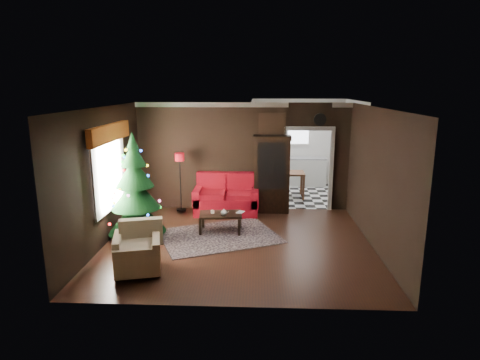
{
  "coord_description": "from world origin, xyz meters",
  "views": [
    {
      "loc": [
        0.4,
        -7.95,
        3.21
      ],
      "look_at": [
        0.0,
        0.9,
        1.15
      ],
      "focal_mm": 30.41,
      "sensor_mm": 36.0,
      "label": 1
    }
  ],
  "objects_px": {
    "christmas_tree": "(135,190)",
    "armchair": "(137,247)",
    "floor_lamp": "(180,182)",
    "curio_cabinet": "(271,176)",
    "loveseat": "(226,194)",
    "teapot": "(224,213)",
    "kitchen_table": "(292,185)",
    "wall_clock": "(320,119)",
    "coffee_table": "(221,222)"
  },
  "relations": [
    {
      "from": "kitchen_table",
      "to": "christmas_tree",
      "type": "bearing_deg",
      "value": -136.13
    },
    {
      "from": "curio_cabinet",
      "to": "wall_clock",
      "type": "relative_size",
      "value": 5.94
    },
    {
      "from": "curio_cabinet",
      "to": "kitchen_table",
      "type": "distance_m",
      "value": 1.67
    },
    {
      "from": "floor_lamp",
      "to": "coffee_table",
      "type": "xyz_separation_m",
      "value": [
        1.14,
        -1.3,
        -0.61
      ]
    },
    {
      "from": "loveseat",
      "to": "christmas_tree",
      "type": "bearing_deg",
      "value": -134.83
    },
    {
      "from": "floor_lamp",
      "to": "coffee_table",
      "type": "distance_m",
      "value": 1.83
    },
    {
      "from": "curio_cabinet",
      "to": "kitchen_table",
      "type": "relative_size",
      "value": 2.53
    },
    {
      "from": "floor_lamp",
      "to": "armchair",
      "type": "bearing_deg",
      "value": -92.34
    },
    {
      "from": "teapot",
      "to": "wall_clock",
      "type": "bearing_deg",
      "value": 40.28
    },
    {
      "from": "curio_cabinet",
      "to": "coffee_table",
      "type": "distance_m",
      "value": 2.11
    },
    {
      "from": "floor_lamp",
      "to": "armchair",
      "type": "xyz_separation_m",
      "value": [
        -0.14,
        -3.36,
        -0.37
      ]
    },
    {
      "from": "coffee_table",
      "to": "teapot",
      "type": "relative_size",
      "value": 6.05
    },
    {
      "from": "curio_cabinet",
      "to": "teapot",
      "type": "xyz_separation_m",
      "value": [
        -1.09,
        -1.76,
        -0.45
      ]
    },
    {
      "from": "teapot",
      "to": "wall_clock",
      "type": "height_order",
      "value": "wall_clock"
    },
    {
      "from": "curio_cabinet",
      "to": "loveseat",
      "type": "bearing_deg",
      "value": -169.17
    },
    {
      "from": "armchair",
      "to": "coffee_table",
      "type": "xyz_separation_m",
      "value": [
        1.28,
        2.06,
        -0.24
      ]
    },
    {
      "from": "teapot",
      "to": "kitchen_table",
      "type": "bearing_deg",
      "value": 61.42
    },
    {
      "from": "loveseat",
      "to": "floor_lamp",
      "type": "xyz_separation_m",
      "value": [
        -1.16,
        -0.08,
        0.33
      ]
    },
    {
      "from": "christmas_tree",
      "to": "curio_cabinet",
      "type": "bearing_deg",
      "value": 34.49
    },
    {
      "from": "wall_clock",
      "to": "teapot",
      "type": "bearing_deg",
      "value": -139.72
    },
    {
      "from": "coffee_table",
      "to": "teapot",
      "type": "distance_m",
      "value": 0.34
    },
    {
      "from": "christmas_tree",
      "to": "armchair",
      "type": "height_order",
      "value": "christmas_tree"
    },
    {
      "from": "armchair",
      "to": "wall_clock",
      "type": "relative_size",
      "value": 2.6
    },
    {
      "from": "armchair",
      "to": "loveseat",
      "type": "bearing_deg",
      "value": 54.95
    },
    {
      "from": "loveseat",
      "to": "teapot",
      "type": "xyz_separation_m",
      "value": [
        0.06,
        -1.54,
        0.0
      ]
    },
    {
      "from": "christmas_tree",
      "to": "teapot",
      "type": "distance_m",
      "value": 1.95
    },
    {
      "from": "curio_cabinet",
      "to": "teapot",
      "type": "height_order",
      "value": "curio_cabinet"
    },
    {
      "from": "curio_cabinet",
      "to": "coffee_table",
      "type": "relative_size",
      "value": 2.04
    },
    {
      "from": "loveseat",
      "to": "coffee_table",
      "type": "distance_m",
      "value": 1.41
    },
    {
      "from": "wall_clock",
      "to": "loveseat",
      "type": "bearing_deg",
      "value": -170.34
    },
    {
      "from": "christmas_tree",
      "to": "coffee_table",
      "type": "distance_m",
      "value": 1.99
    },
    {
      "from": "christmas_tree",
      "to": "teapot",
      "type": "xyz_separation_m",
      "value": [
        1.85,
        0.26,
        -0.55
      ]
    },
    {
      "from": "teapot",
      "to": "wall_clock",
      "type": "xyz_separation_m",
      "value": [
        2.29,
        1.94,
        1.88
      ]
    },
    {
      "from": "armchair",
      "to": "christmas_tree",
      "type": "bearing_deg",
      "value": 92.21
    },
    {
      "from": "loveseat",
      "to": "wall_clock",
      "type": "xyz_separation_m",
      "value": [
        2.35,
        0.4,
        1.88
      ]
    },
    {
      "from": "loveseat",
      "to": "curio_cabinet",
      "type": "relative_size",
      "value": 0.89
    },
    {
      "from": "christmas_tree",
      "to": "coffee_table",
      "type": "height_order",
      "value": "christmas_tree"
    },
    {
      "from": "loveseat",
      "to": "coffee_table",
      "type": "height_order",
      "value": "loveseat"
    },
    {
      "from": "teapot",
      "to": "kitchen_table",
      "type": "relative_size",
      "value": 0.21
    },
    {
      "from": "curio_cabinet",
      "to": "wall_clock",
      "type": "xyz_separation_m",
      "value": [
        1.2,
        0.18,
        1.43
      ]
    },
    {
      "from": "loveseat",
      "to": "wall_clock",
      "type": "distance_m",
      "value": 3.04
    },
    {
      "from": "loveseat",
      "to": "christmas_tree",
      "type": "xyz_separation_m",
      "value": [
        -1.79,
        -1.8,
        0.55
      ]
    },
    {
      "from": "floor_lamp",
      "to": "kitchen_table",
      "type": "distance_m",
      "value": 3.46
    },
    {
      "from": "teapot",
      "to": "armchair",
      "type": "bearing_deg",
      "value": -125.59
    },
    {
      "from": "christmas_tree",
      "to": "floor_lamp",
      "type": "bearing_deg",
      "value": 69.97
    },
    {
      "from": "floor_lamp",
      "to": "armchair",
      "type": "height_order",
      "value": "floor_lamp"
    },
    {
      "from": "floor_lamp",
      "to": "curio_cabinet",
      "type": "bearing_deg",
      "value": 7.41
    },
    {
      "from": "loveseat",
      "to": "kitchen_table",
      "type": "bearing_deg",
      "value": 42.51
    },
    {
      "from": "loveseat",
      "to": "kitchen_table",
      "type": "relative_size",
      "value": 2.27
    },
    {
      "from": "loveseat",
      "to": "floor_lamp",
      "type": "bearing_deg",
      "value": -176.02
    }
  ]
}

